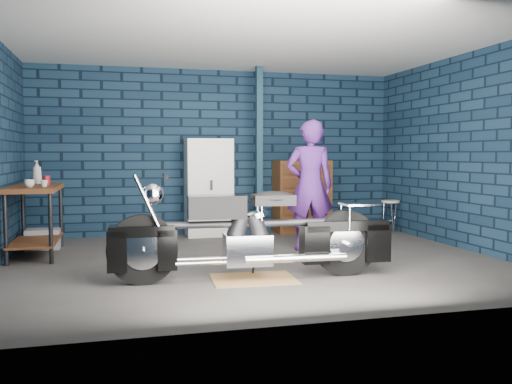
% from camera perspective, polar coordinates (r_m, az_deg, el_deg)
% --- Properties ---
extents(ground, '(6.00, 6.00, 0.00)m').
position_cam_1_polar(ground, '(6.73, 0.03, -7.28)').
color(ground, '#454240').
rests_on(ground, ground).
extents(room_walls, '(6.02, 5.01, 2.71)m').
position_cam_1_polar(room_walls, '(7.16, -1.09, 8.69)').
color(room_walls, '#102236').
rests_on(room_walls, ground).
extents(support_post, '(0.10, 0.10, 2.70)m').
position_cam_1_polar(support_post, '(8.63, 0.33, 4.22)').
color(support_post, '#122E3B').
rests_on(support_post, ground).
extents(workbench, '(0.60, 1.40, 0.91)m').
position_cam_1_polar(workbench, '(7.59, -22.17, -2.82)').
color(workbench, brown).
rests_on(workbench, ground).
extents(drip_mat, '(0.91, 0.70, 0.01)m').
position_cam_1_polar(drip_mat, '(5.78, -0.26, -9.13)').
color(drip_mat, olive).
rests_on(drip_mat, ground).
extents(motorcycle, '(2.58, 0.83, 1.12)m').
position_cam_1_polar(motorcycle, '(5.68, -0.26, -3.66)').
color(motorcycle, black).
rests_on(motorcycle, ground).
extents(person, '(0.71, 0.53, 1.78)m').
position_cam_1_polar(person, '(7.42, 5.69, 0.68)').
color(person, '#4F207A').
rests_on(person, ground).
extents(storage_bin, '(0.45, 0.32, 0.28)m').
position_cam_1_polar(storage_bin, '(8.12, -21.50, -4.62)').
color(storage_bin, '#92959A').
rests_on(storage_bin, ground).
extents(locker, '(0.73, 0.52, 1.56)m').
position_cam_1_polar(locker, '(8.76, -5.01, 0.48)').
color(locker, silver).
rests_on(locker, ground).
extents(tool_chest, '(0.91, 0.50, 1.21)m').
position_cam_1_polar(tool_chest, '(9.17, 4.88, -0.47)').
color(tool_chest, brown).
rests_on(tool_chest, ground).
extents(shop_stool, '(0.38, 0.38, 0.55)m').
position_cam_1_polar(shop_stool, '(9.35, 13.95, -2.53)').
color(shop_stool, beige).
rests_on(shop_stool, ground).
extents(cup_a, '(0.14, 0.14, 0.10)m').
position_cam_1_polar(cup_a, '(7.23, -22.75, 0.84)').
color(cup_a, beige).
rests_on(cup_a, workbench).
extents(cup_b, '(0.10, 0.10, 0.08)m').
position_cam_1_polar(cup_b, '(7.27, -21.41, 0.84)').
color(cup_b, beige).
rests_on(cup_b, workbench).
extents(mug_red, '(0.10, 0.10, 0.12)m').
position_cam_1_polar(mug_red, '(7.68, -21.18, 1.15)').
color(mug_red, '#A41520').
rests_on(mug_red, workbench).
extents(bottle, '(0.16, 0.16, 0.32)m').
position_cam_1_polar(bottle, '(8.06, -22.06, 1.96)').
color(bottle, '#92959A').
rests_on(bottle, workbench).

